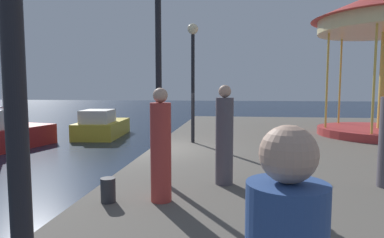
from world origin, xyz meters
name	(u,v)px	position (x,y,z in m)	size (l,w,h in m)	color
ground_plane	(151,173)	(0.00, 0.00, 0.00)	(120.00, 120.00, 0.00)	#162338
quay_dock	(366,166)	(6.35, 0.00, 0.40)	(12.71, 23.50, 0.80)	#5B564F
motorboat_yellow	(102,126)	(-4.61, 7.23, 0.58)	(2.44, 4.32, 1.52)	gold
lamp_post_mid_promenade	(158,29)	(1.07, -3.52, 3.80)	(0.36, 0.36, 4.40)	black
lamp_post_far_end	(193,61)	(1.17, 1.17, 3.56)	(0.36, 0.36, 3.99)	black
bollard_south	(108,190)	(0.52, -4.89, 1.00)	(0.24, 0.24, 0.40)	#2D2D33
person_mid_promenade	(161,149)	(1.37, -4.72, 1.67)	(0.34, 0.34, 1.86)	#B23833
person_near_carousel	(224,138)	(2.37, -3.61, 1.70)	(0.34, 0.34, 1.92)	#514C56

